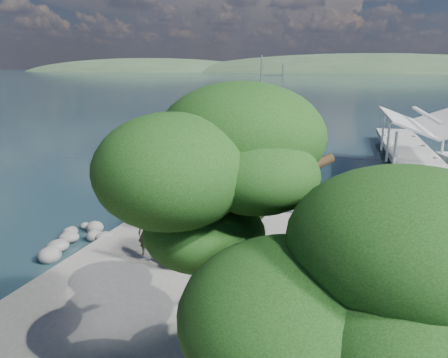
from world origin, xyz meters
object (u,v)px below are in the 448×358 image
landing_craft (258,151)px  overhang_tree (291,198)px  military_truck (219,201)px  soldier (147,241)px  pier (423,161)px

landing_craft → overhang_tree: size_ratio=4.22×
military_truck → soldier: bearing=-122.2°
pier → landing_craft: bearing=162.2°
pier → landing_craft: 14.67m
soldier → military_truck: bearing=39.6°
pier → soldier: pier is taller
military_truck → overhang_tree: bearing=-69.9°
military_truck → landing_craft: bearing=93.0°
landing_craft → soldier: 24.70m
military_truck → overhang_tree: (4.70, -11.59, 4.01)m
landing_craft → overhang_tree: (6.53, -32.47, 5.47)m
military_truck → overhang_tree: 13.13m
landing_craft → soldier: landing_craft is taller
soldier → overhang_tree: size_ratio=0.23×
overhang_tree → landing_craft: bearing=101.4°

